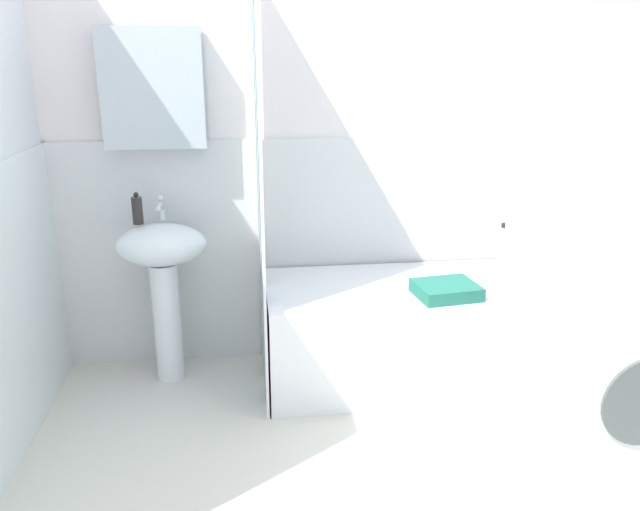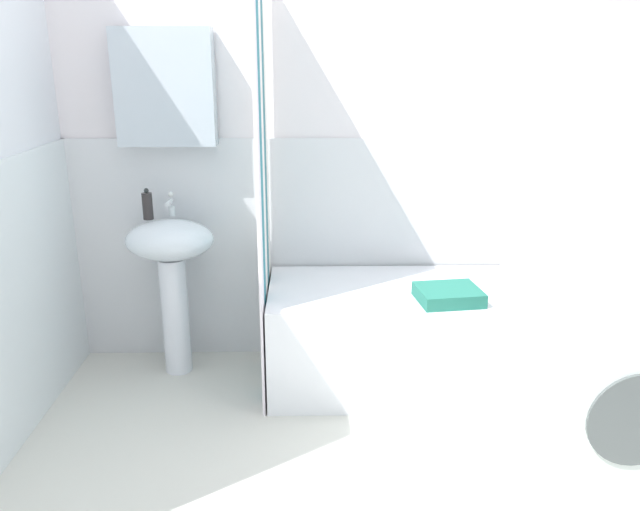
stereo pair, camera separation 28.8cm
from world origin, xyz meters
The scene contains 12 objects.
ground_plane centered at (0.00, 0.00, -0.02)m, with size 4.80×5.60×0.04m, color silver.
wall_back_tiled centered at (-0.06, 1.26, 1.14)m, with size 3.60×0.18×2.40m.
sink centered at (-0.99, 1.03, 0.60)m, with size 0.44×0.34×0.82m.
faucet centered at (-0.99, 1.11, 0.88)m, with size 0.03×0.12×0.12m.
soap_dispenser centered at (-1.09, 1.06, 0.89)m, with size 0.05×0.05×0.16m.
bathtub centered at (0.31, 0.89, 0.26)m, with size 1.60×0.65×0.51m, color white.
shower_curtain centered at (-0.51, 0.89, 1.00)m, with size 0.01×0.65×2.00m.
conditioner_bottle centered at (1.01, 1.13, 0.59)m, with size 0.04×0.04×0.16m.
shampoo_bottle centered at (0.91, 1.13, 0.63)m, with size 0.05×0.05×0.24m.
lotion_bottle centered at (0.81, 1.14, 0.62)m, with size 0.05×0.05×0.23m.
towel_folded centered at (0.35, 0.71, 0.55)m, with size 0.28×0.24×0.06m, color #256D5C.
washer_dryer_stack centered at (0.80, 0.11, 0.81)m, with size 0.63×0.61×1.62m.
Camera 2 is at (-0.29, -1.98, 1.61)m, focal length 35.13 mm.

